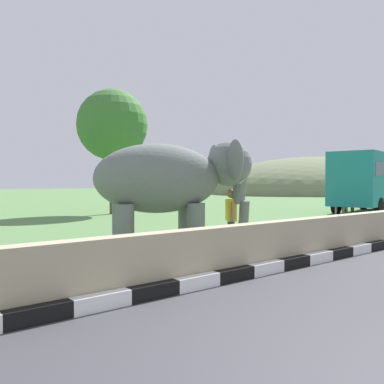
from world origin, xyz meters
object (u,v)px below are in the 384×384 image
bus_teal (370,178)px  cow_near (338,199)px  elephant (172,180)px  cow_mid (349,198)px  person_handler (231,217)px

bus_teal → cow_near: bus_teal is taller
elephant → bus_teal: bus_teal is taller
elephant → cow_mid: elephant is taller
person_handler → cow_near: 14.48m
elephant → bus_teal: size_ratio=0.48×
bus_teal → cow_near: bearing=171.1°
elephant → cow_mid: 17.25m
cow_near → person_handler: bearing=-159.5°
bus_teal → elephant: bearing=-167.0°
elephant → cow_near: (15.15, 4.60, -1.02)m
cow_mid → bus_teal: bearing=-20.7°
bus_teal → cow_near: size_ratio=5.05×
elephant → bus_teal: 18.48m
elephant → cow_near: 15.87m
elephant → cow_mid: bearing=15.8°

